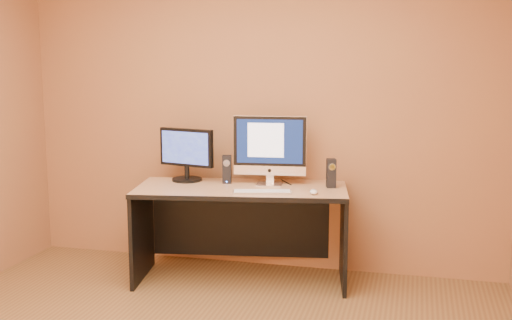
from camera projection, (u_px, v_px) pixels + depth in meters
name	position (u px, v px, depth m)	size (l,w,h in m)	color
walls	(168.00, 144.00, 3.35)	(4.00, 4.00, 2.60)	brown
desk	(241.00, 234.00, 5.01)	(1.62, 0.71, 0.75)	tan
imac	(269.00, 150.00, 4.99)	(0.58, 0.21, 0.56)	silver
second_monitor	(187.00, 155.00, 5.17)	(0.49, 0.24, 0.42)	black
speaker_left	(227.00, 169.00, 5.10)	(0.07, 0.07, 0.22)	black
speaker_right	(331.00, 173.00, 4.93)	(0.07, 0.07, 0.22)	black
keyboard	(262.00, 192.00, 4.75)	(0.44, 0.12, 0.02)	silver
mouse	(314.00, 192.00, 4.70)	(0.06, 0.10, 0.04)	silver
cable_a	(286.00, 182.00, 5.12)	(0.01, 0.01, 0.22)	black
cable_b	(269.00, 180.00, 5.20)	(0.01, 0.01, 0.18)	black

